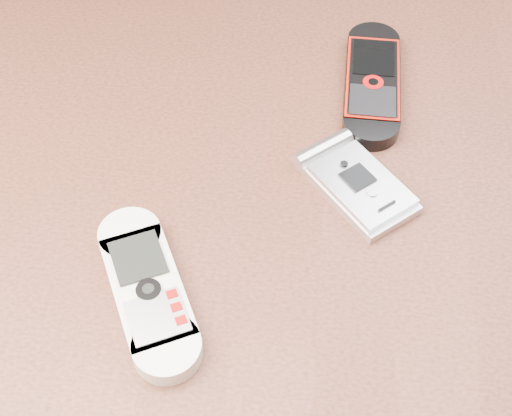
{
  "coord_description": "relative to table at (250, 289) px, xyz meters",
  "views": [
    {
      "loc": [
        0.04,
        -0.33,
        1.18
      ],
      "look_at": [
        0.01,
        0.0,
        0.76
      ],
      "focal_mm": 50.0,
      "sensor_mm": 36.0,
      "label": 1
    }
  ],
  "objects": [
    {
      "name": "table",
      "position": [
        0.0,
        0.0,
        0.0
      ],
      "size": [
        1.2,
        0.8,
        0.75
      ],
      "color": "black",
      "rests_on": "ground"
    },
    {
      "name": "nokia_white",
      "position": [
        -0.06,
        -0.08,
        0.11
      ],
      "size": [
        0.1,
        0.15,
        0.02
      ],
      "primitive_type": "cube",
      "rotation": [
        0.0,
        0.0,
        0.46
      ],
      "color": "white",
      "rests_on": "table"
    },
    {
      "name": "nokia_black_red",
      "position": [
        0.09,
        0.15,
        0.11
      ],
      "size": [
        0.05,
        0.15,
        0.02
      ],
      "primitive_type": "cube",
      "rotation": [
        0.0,
        0.0,
        -0.02
      ],
      "color": "black",
      "rests_on": "table"
    },
    {
      "name": "motorola_razr",
      "position": [
        0.08,
        0.03,
        0.11
      ],
      "size": [
        0.1,
        0.11,
        0.02
      ],
      "primitive_type": "cube",
      "rotation": [
        0.0,
        0.0,
        0.7
      ],
      "color": "silver",
      "rests_on": "table"
    }
  ]
}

